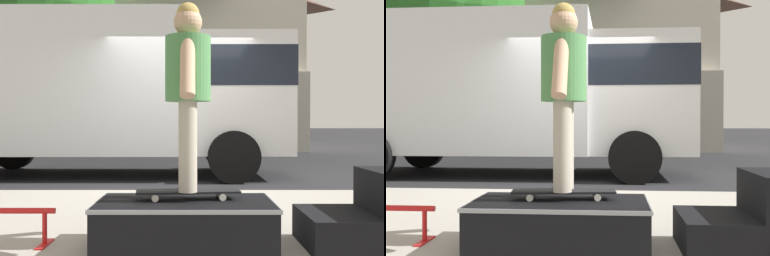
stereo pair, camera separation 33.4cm
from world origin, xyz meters
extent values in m
plane|color=black|center=(0.00, 0.00, 0.00)|extent=(140.00, 140.00, 0.00)
cube|color=gray|center=(0.00, -3.00, 0.06)|extent=(50.00, 5.00, 0.12)
cube|color=black|center=(0.15, -3.24, 0.29)|extent=(1.29, 0.71, 0.34)
cube|color=gray|center=(0.15, -3.24, 0.45)|extent=(1.31, 0.73, 0.03)
cube|color=black|center=(1.27, -3.24, 0.25)|extent=(0.50, 0.69, 0.25)
cylinder|color=red|center=(-0.91, -3.21, 0.25)|extent=(0.04, 0.04, 0.26)
cube|color=red|center=(-0.91, -3.21, 0.13)|extent=(0.06, 0.28, 0.01)
cube|color=black|center=(0.17, -3.19, 0.52)|extent=(0.80, 0.28, 0.02)
cylinder|color=silver|center=(0.41, -3.07, 0.49)|extent=(0.05, 0.04, 0.05)
cylinder|color=silver|center=(0.43, -3.25, 0.49)|extent=(0.05, 0.04, 0.05)
cylinder|color=silver|center=(-0.09, -3.12, 0.49)|extent=(0.05, 0.04, 0.05)
cylinder|color=silver|center=(-0.07, -3.30, 0.49)|extent=(0.05, 0.04, 0.05)
cylinder|color=#B7AD99|center=(0.17, -3.10, 0.87)|extent=(0.14, 0.14, 0.67)
cylinder|color=#B7AD99|center=(0.17, -3.27, 0.87)|extent=(0.14, 0.14, 0.67)
cylinder|color=#4C8C4C|center=(0.17, -3.19, 1.45)|extent=(0.34, 0.34, 0.49)
cylinder|color=tan|center=(0.17, -2.97, 1.43)|extent=(0.11, 0.30, 0.46)
cylinder|color=tan|center=(0.17, -3.40, 1.43)|extent=(0.11, 0.30, 0.46)
sphere|color=tan|center=(0.17, -3.19, 1.80)|extent=(0.21, 0.21, 0.21)
sphere|color=tan|center=(0.17, -3.19, 1.86)|extent=(0.18, 0.18, 0.18)
cube|color=white|center=(-2.38, 2.20, 1.75)|extent=(5.00, 2.35, 2.60)
cube|color=white|center=(1.07, 2.20, 1.55)|extent=(1.90, 2.16, 2.20)
cube|color=black|center=(1.07, 2.20, 2.03)|extent=(1.92, 2.19, 0.70)
cylinder|color=black|center=(0.92, 3.38, 0.45)|extent=(0.90, 0.28, 0.90)
cylinder|color=black|center=(0.92, 1.03, 0.45)|extent=(0.90, 0.28, 0.90)
cylinder|color=black|center=(-3.78, 3.38, 0.45)|extent=(0.90, 0.28, 0.90)
cylinder|color=brown|center=(-5.67, 7.30, 1.58)|extent=(0.56, 0.56, 3.17)
sphere|color=#286623|center=(-4.05, 7.30, 4.34)|extent=(3.81, 3.81, 3.81)
cube|color=beige|center=(-0.21, 13.10, 3.00)|extent=(9.00, 7.50, 6.00)
cube|color=#B2ADA3|center=(-0.21, 9.10, 1.40)|extent=(9.00, 0.50, 2.80)
camera|label=1|loc=(0.20, -6.54, 1.04)|focal=41.63mm
camera|label=2|loc=(0.53, -6.52, 1.04)|focal=41.63mm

